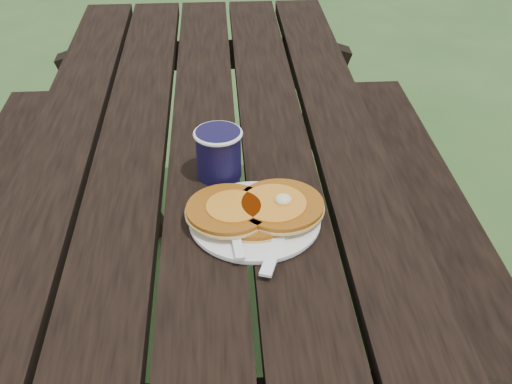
{
  "coord_description": "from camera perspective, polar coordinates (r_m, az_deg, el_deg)",
  "views": [
    {
      "loc": [
        0.03,
        -1.17,
        1.43
      ],
      "look_at": [
        0.09,
        -0.27,
        0.8
      ],
      "focal_mm": 45.0,
      "sensor_mm": 36.0,
      "label": 1
    }
  ],
  "objects": [
    {
      "name": "pancake_stack",
      "position": [
        1.11,
        0.02,
        -1.53
      ],
      "size": [
        0.24,
        0.16,
        0.04
      ],
      "rotation": [
        0.0,
        0.0,
        0.35
      ],
      "color": "#A25812",
      "rests_on": "plate"
    },
    {
      "name": "fork",
      "position": [
        1.06,
        -1.8,
        -4.05
      ],
      "size": [
        0.05,
        0.16,
        0.01
      ],
      "primitive_type": null,
      "rotation": [
        0.0,
        0.0,
        0.09
      ],
      "color": "white",
      "rests_on": "plate"
    },
    {
      "name": "knife",
      "position": [
        1.06,
        1.98,
        -4.3
      ],
      "size": [
        0.08,
        0.18,
        0.0
      ],
      "primitive_type": "cube",
      "rotation": [
        0.0,
        0.0,
        -0.32
      ],
      "color": "white",
      "rests_on": "plate"
    },
    {
      "name": "ground",
      "position": [
        1.85,
        -3.56,
        -15.95
      ],
      "size": [
        60.0,
        60.0,
        0.0
      ],
      "primitive_type": "plane",
      "color": "#2E5022",
      "rests_on": "ground"
    },
    {
      "name": "plate",
      "position": [
        1.12,
        -0.1,
        -2.57
      ],
      "size": [
        0.22,
        0.22,
        0.01
      ],
      "primitive_type": "cylinder",
      "rotation": [
        0.0,
        0.0,
        0.0
      ],
      "color": "white",
      "rests_on": "picnic_table"
    },
    {
      "name": "picnic_table",
      "position": [
        1.59,
        -4.03,
        -7.5
      ],
      "size": [
        1.36,
        1.8,
        0.75
      ],
      "color": "black",
      "rests_on": "ground"
    },
    {
      "name": "coffee_cup",
      "position": [
        1.22,
        -3.35,
        3.69
      ],
      "size": [
        0.09,
        0.09,
        0.1
      ],
      "rotation": [
        0.0,
        0.0,
        -0.33
      ],
      "color": "black",
      "rests_on": "picnic_table"
    }
  ]
}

